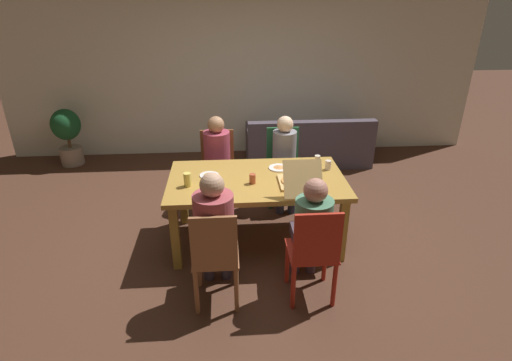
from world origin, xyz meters
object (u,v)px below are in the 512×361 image
object	(u,v)px
chair_0	(283,163)
pizza_box_0	(298,181)
chair_3	(314,252)
person_0	(285,155)
person_3	(311,226)
person_2	(214,226)
drinking_glass_0	(188,180)
dining_table	(257,186)
couch	(308,146)
chair_1	(218,165)
plate_1	(279,167)
potted_plant	(67,133)
drinking_glass_3	(252,179)
drinking_glass_1	(317,162)
person_1	(217,155)
chair_2	(215,256)
drinking_glass_2	(328,165)
plate_0	(209,175)

from	to	relation	value
chair_0	pizza_box_0	distance (m)	1.20
chair_3	pizza_box_0	xyz separation A→B (m)	(-0.01, 0.81, 0.29)
person_0	person_3	bearing A→B (deg)	-90.00
chair_0	person_2	size ratio (longest dim) A/B	0.78
pizza_box_0	drinking_glass_0	distance (m)	1.12
chair_0	dining_table	bearing A→B (deg)	-113.58
chair_0	couch	world-z (taller)	chair_0
chair_1	plate_1	bearing A→B (deg)	-47.96
chair_1	person_3	bearing A→B (deg)	-65.74
chair_3	potted_plant	xyz separation A→B (m)	(-3.22, 3.44, -0.00)
dining_table	person_2	world-z (taller)	person_2
pizza_box_0	drinking_glass_3	bearing A→B (deg)	169.14
person_0	drinking_glass_1	world-z (taller)	person_0
person_1	pizza_box_0	distance (m)	1.37
person_0	chair_0	bearing A→B (deg)	90.00
person_1	chair_2	size ratio (longest dim) A/B	1.21
chair_1	drinking_glass_1	size ratio (longest dim) A/B	6.66
chair_2	potted_plant	distance (m)	4.18
drinking_glass_2	person_2	bearing A→B (deg)	-139.61
person_0	couch	distance (m)	1.56
person_0	pizza_box_0	xyz separation A→B (m)	(-0.01, -1.02, 0.12)
chair_1	plate_0	distance (m)	0.96
drinking_glass_2	potted_plant	world-z (taller)	potted_plant
plate_1	drinking_glass_2	xyz separation A→B (m)	(0.54, -0.07, 0.04)
person_2	potted_plant	xyz separation A→B (m)	(-2.38, 3.30, -0.22)
person_1	drinking_glass_0	world-z (taller)	person_1
person_3	drinking_glass_0	world-z (taller)	person_3
drinking_glass_1	couch	world-z (taller)	drinking_glass_1
chair_3	pizza_box_0	size ratio (longest dim) A/B	1.68
drinking_glass_1	couch	distance (m)	2.06
plate_0	person_2	bearing A→B (deg)	-85.83
drinking_glass_2	drinking_glass_1	bearing A→B (deg)	149.20
chair_1	chair_3	size ratio (longest dim) A/B	0.98
chair_0	couch	bearing A→B (deg)	64.89
chair_0	person_2	xyz separation A→B (m)	(-0.85, -1.83, 0.21)
plate_1	drinking_glass_0	size ratio (longest dim) A/B	1.60
drinking_glass_1	chair_3	bearing A→B (deg)	-102.50
dining_table	drinking_glass_2	size ratio (longest dim) A/B	17.73
chair_2	pizza_box_0	size ratio (longest dim) A/B	1.69
person_3	person_1	bearing A→B (deg)	116.06
person_3	couch	size ratio (longest dim) A/B	0.60
dining_table	pizza_box_0	xyz separation A→B (m)	(0.40, -0.21, 0.14)
chair_2	plate_0	world-z (taller)	chair_2
chair_0	drinking_glass_1	xyz separation A→B (m)	(0.28, -0.72, 0.31)
chair_2	person_2	distance (m)	0.25
chair_2	couch	distance (m)	3.52
person_1	plate_1	size ratio (longest dim) A/B	5.15
person_3	drinking_glass_2	bearing A→B (deg)	69.50
chair_2	drinking_glass_0	world-z (taller)	chair_2
drinking_glass_0	chair_1	bearing A→B (deg)	76.36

